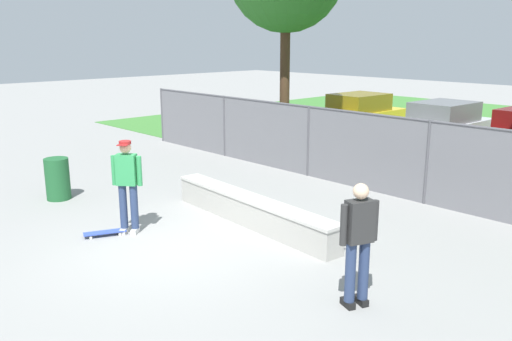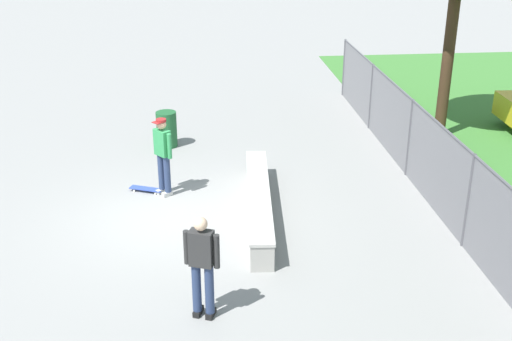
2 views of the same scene
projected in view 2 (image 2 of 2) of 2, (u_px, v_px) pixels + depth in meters
ground_plane at (173, 217)px, 13.78m from camera, size 80.00×80.00×0.00m
concrete_ledge at (259, 203)px, 13.76m from camera, size 4.71×0.81×0.59m
skateboarder at (163, 153)px, 14.47m from camera, size 0.48×0.44×1.84m
skateboard at (146, 189)px, 14.96m from camera, size 0.49×0.82×0.09m
chainlink_fence at (436, 162)px, 13.88m from camera, size 17.94×0.07×1.95m
bystander at (202, 263)px, 10.11m from camera, size 0.38×0.57×1.82m
trash_bin at (167, 129)px, 17.59m from camera, size 0.56×0.56×0.99m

